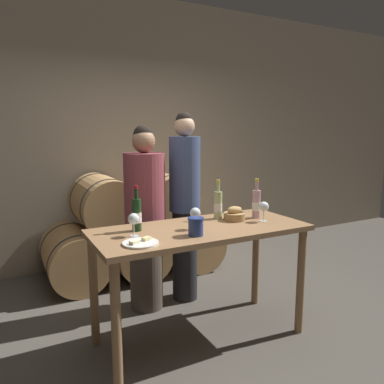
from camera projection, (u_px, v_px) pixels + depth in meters
The scene contains 15 objects.
ground_plane at pixel (200, 338), 2.97m from camera, with size 10.00×10.00×0.00m, color #4C473F.
stone_wall_back at pixel (117, 132), 4.53m from camera, with size 10.00×0.12×3.20m.
barrel_stack at pixel (134, 229), 4.23m from camera, with size 1.97×0.85×1.15m.
tasting_table at pixel (201, 243), 2.84m from camera, with size 1.63×0.71×0.90m.
person_left at pixel (145, 218), 3.36m from camera, with size 0.37×0.37×1.67m.
person_right at pixel (185, 205), 3.53m from camera, with size 0.29×0.29×1.79m.
wine_bottle_red at pixel (137, 214), 2.71m from camera, with size 0.07×0.07×0.34m.
wine_bottle_white at pixel (218, 205), 3.08m from camera, with size 0.07×0.07×0.33m.
wine_bottle_rose at pixel (256, 204), 3.11m from camera, with size 0.07×0.07×0.33m.
blue_crock at pixel (196, 226), 2.59m from camera, with size 0.11×0.11×0.13m.
bread_basket at pixel (234, 215), 3.04m from camera, with size 0.17×0.17×0.12m.
cheese_plate at pixel (140, 243), 2.41m from camera, with size 0.23×0.23×0.04m.
wine_glass_far_left at pixel (134, 219), 2.57m from camera, with size 0.08×0.08×0.16m.
wine_glass_left at pixel (195, 213), 2.75m from camera, with size 0.08×0.08×0.16m.
wine_glass_center at pixel (264, 207), 2.98m from camera, with size 0.08×0.08×0.16m.
Camera 1 is at (-1.33, -2.39, 1.63)m, focal length 35.00 mm.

